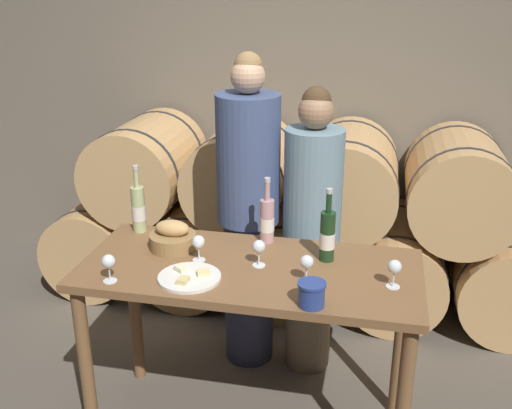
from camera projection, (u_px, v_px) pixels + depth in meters
The scene contains 16 objects.
stone_wall_back at pixel (308, 60), 4.24m from camera, with size 10.00×0.12×3.20m.
barrel_stack at pixel (293, 221), 4.11m from camera, with size 3.46×0.85×1.25m.
tasting_table at pixel (250, 293), 2.78m from camera, with size 1.55×0.69×0.93m.
person_left at pixel (249, 214), 3.33m from camera, with size 0.35×0.35×1.81m.
person_right at pixel (312, 233), 3.29m from camera, with size 0.32×0.32×1.65m.
wine_bottle_red at pixel (327, 236), 2.75m from camera, with size 0.07×0.07×0.35m.
wine_bottle_white at pixel (138, 209), 3.06m from camera, with size 0.07×0.07×0.35m.
wine_bottle_rose at pixel (267, 220), 2.95m from camera, with size 0.07×0.07×0.33m.
blue_crock at pixel (312, 293), 2.39m from camera, with size 0.12×0.12×0.10m.
bread_basket at pixel (173, 238), 2.89m from camera, with size 0.23×0.23×0.14m.
cheese_plate at pixel (189, 277), 2.62m from camera, with size 0.28×0.28×0.04m.
wine_glass_far_left at pixel (108, 263), 2.57m from camera, with size 0.06×0.06×0.13m.
wine_glass_left at pixel (198, 243), 2.75m from camera, with size 0.06×0.06×0.13m.
wine_glass_center at pixel (259, 248), 2.70m from camera, with size 0.06×0.06×0.13m.
wine_glass_right at pixel (307, 263), 2.56m from camera, with size 0.06×0.06×0.13m.
wine_glass_far_right at pixel (394, 268), 2.52m from camera, with size 0.06×0.06×0.13m.
Camera 1 is at (0.54, -2.39, 2.18)m, focal length 42.00 mm.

